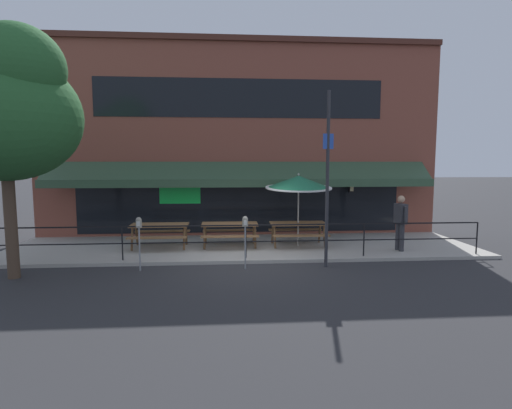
{
  "coord_description": "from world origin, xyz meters",
  "views": [
    {
      "loc": [
        -0.55,
        -10.88,
        2.84
      ],
      "look_at": [
        0.39,
        1.6,
        1.5
      ],
      "focal_mm": 28.0,
      "sensor_mm": 36.0,
      "label": 1
    }
  ],
  "objects_px": {
    "picnic_table_left": "(160,229)",
    "picnic_table_centre": "(230,228)",
    "picnic_table_right": "(298,227)",
    "street_sign_pole": "(327,178)",
    "patio_umbrella_right": "(299,182)",
    "parking_meter_near": "(139,228)",
    "parking_meter_far": "(245,226)",
    "street_tree_curbside": "(6,109)",
    "pedestrian_walking": "(400,220)"
  },
  "relations": [
    {
      "from": "picnic_table_left",
      "to": "patio_umbrella_right",
      "type": "height_order",
      "value": "patio_umbrella_right"
    },
    {
      "from": "picnic_table_right",
      "to": "patio_umbrella_right",
      "type": "distance_m",
      "value": 1.47
    },
    {
      "from": "picnic_table_centre",
      "to": "pedestrian_walking",
      "type": "bearing_deg",
      "value": -10.34
    },
    {
      "from": "picnic_table_left",
      "to": "street_sign_pole",
      "type": "height_order",
      "value": "street_sign_pole"
    },
    {
      "from": "parking_meter_near",
      "to": "parking_meter_far",
      "type": "distance_m",
      "value": 2.75
    },
    {
      "from": "street_tree_curbside",
      "to": "parking_meter_near",
      "type": "bearing_deg",
      "value": 9.48
    },
    {
      "from": "picnic_table_left",
      "to": "street_sign_pole",
      "type": "bearing_deg",
      "value": -25.7
    },
    {
      "from": "picnic_table_right",
      "to": "parking_meter_near",
      "type": "xyz_separation_m",
      "value": [
        -4.6,
        -2.35,
        0.44
      ]
    },
    {
      "from": "parking_meter_near",
      "to": "street_tree_curbside",
      "type": "distance_m",
      "value": 4.12
    },
    {
      "from": "pedestrian_walking",
      "to": "parking_meter_near",
      "type": "relative_size",
      "value": 1.2
    },
    {
      "from": "picnic_table_centre",
      "to": "parking_meter_far",
      "type": "bearing_deg",
      "value": -80.92
    },
    {
      "from": "street_sign_pole",
      "to": "street_tree_curbside",
      "type": "relative_size",
      "value": 0.79
    },
    {
      "from": "parking_meter_near",
      "to": "picnic_table_left",
      "type": "bearing_deg",
      "value": 86.65
    },
    {
      "from": "picnic_table_centre",
      "to": "picnic_table_right",
      "type": "xyz_separation_m",
      "value": [
        2.23,
        -0.03,
        0.0
      ]
    },
    {
      "from": "picnic_table_centre",
      "to": "patio_umbrella_right",
      "type": "height_order",
      "value": "patio_umbrella_right"
    },
    {
      "from": "picnic_table_left",
      "to": "picnic_table_centre",
      "type": "relative_size",
      "value": 1.0
    },
    {
      "from": "parking_meter_far",
      "to": "patio_umbrella_right",
      "type": "bearing_deg",
      "value": 52.12
    },
    {
      "from": "patio_umbrella_right",
      "to": "pedestrian_walking",
      "type": "distance_m",
      "value": 3.36
    },
    {
      "from": "picnic_table_left",
      "to": "parking_meter_far",
      "type": "height_order",
      "value": "parking_meter_far"
    },
    {
      "from": "pedestrian_walking",
      "to": "street_tree_curbside",
      "type": "height_order",
      "value": "street_tree_curbside"
    },
    {
      "from": "picnic_table_right",
      "to": "street_sign_pole",
      "type": "relative_size",
      "value": 0.38
    },
    {
      "from": "patio_umbrella_right",
      "to": "street_tree_curbside",
      "type": "bearing_deg",
      "value": -159.25
    },
    {
      "from": "picnic_table_left",
      "to": "picnic_table_right",
      "type": "height_order",
      "value": "same"
    },
    {
      "from": "patio_umbrella_right",
      "to": "parking_meter_near",
      "type": "bearing_deg",
      "value": -152.97
    },
    {
      "from": "parking_meter_near",
      "to": "picnic_table_right",
      "type": "bearing_deg",
      "value": 27.06
    },
    {
      "from": "picnic_table_right",
      "to": "street_sign_pole",
      "type": "xyz_separation_m",
      "value": [
        0.35,
        -2.31,
        1.7
      ]
    },
    {
      "from": "pedestrian_walking",
      "to": "street_tree_curbside",
      "type": "bearing_deg",
      "value": -169.74
    },
    {
      "from": "patio_umbrella_right",
      "to": "pedestrian_walking",
      "type": "relative_size",
      "value": 1.39
    },
    {
      "from": "street_sign_pole",
      "to": "parking_meter_near",
      "type": "bearing_deg",
      "value": -179.54
    },
    {
      "from": "picnic_table_centre",
      "to": "parking_meter_far",
      "type": "relative_size",
      "value": 1.27
    },
    {
      "from": "patio_umbrella_right",
      "to": "street_tree_curbside",
      "type": "distance_m",
      "value": 8.19
    },
    {
      "from": "picnic_table_left",
      "to": "street_tree_curbside",
      "type": "bearing_deg",
      "value": -136.58
    },
    {
      "from": "patio_umbrella_right",
      "to": "parking_meter_far",
      "type": "height_order",
      "value": "patio_umbrella_right"
    },
    {
      "from": "pedestrian_walking",
      "to": "street_sign_pole",
      "type": "relative_size",
      "value": 0.36
    },
    {
      "from": "patio_umbrella_right",
      "to": "parking_meter_near",
      "type": "distance_m",
      "value": 5.26
    },
    {
      "from": "street_sign_pole",
      "to": "street_tree_curbside",
      "type": "bearing_deg",
      "value": -176.21
    },
    {
      "from": "picnic_table_centre",
      "to": "picnic_table_left",
      "type": "bearing_deg",
      "value": -179.41
    },
    {
      "from": "parking_meter_far",
      "to": "street_tree_curbside",
      "type": "xyz_separation_m",
      "value": [
        -5.61,
        -0.45,
        2.93
      ]
    },
    {
      "from": "picnic_table_left",
      "to": "patio_umbrella_right",
      "type": "bearing_deg",
      "value": -0.11
    },
    {
      "from": "picnic_table_left",
      "to": "street_tree_curbside",
      "type": "distance_m",
      "value": 5.32
    },
    {
      "from": "picnic_table_centre",
      "to": "street_sign_pole",
      "type": "relative_size",
      "value": 0.38
    },
    {
      "from": "picnic_table_centre",
      "to": "parking_meter_far",
      "type": "height_order",
      "value": "parking_meter_far"
    },
    {
      "from": "picnic_table_right",
      "to": "street_sign_pole",
      "type": "bearing_deg",
      "value": -81.38
    },
    {
      "from": "picnic_table_centre",
      "to": "parking_meter_near",
      "type": "distance_m",
      "value": 3.38
    },
    {
      "from": "pedestrian_walking",
      "to": "street_sign_pole",
      "type": "bearing_deg",
      "value": -152.7
    },
    {
      "from": "patio_umbrella_right",
      "to": "parking_meter_near",
      "type": "height_order",
      "value": "patio_umbrella_right"
    },
    {
      "from": "parking_meter_near",
      "to": "parking_meter_far",
      "type": "bearing_deg",
      "value": -0.55
    },
    {
      "from": "picnic_table_left",
      "to": "pedestrian_walking",
      "type": "bearing_deg",
      "value": -7.13
    },
    {
      "from": "picnic_table_right",
      "to": "parking_meter_near",
      "type": "height_order",
      "value": "parking_meter_near"
    },
    {
      "from": "picnic_table_centre",
      "to": "parking_meter_near",
      "type": "xyz_separation_m",
      "value": [
        -2.37,
        -2.38,
        0.44
      ]
    }
  ]
}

